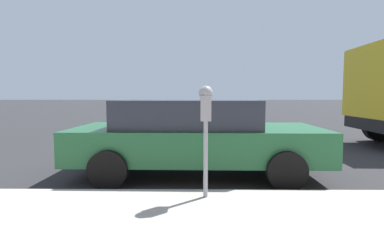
{
  "coord_description": "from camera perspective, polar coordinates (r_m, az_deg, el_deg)",
  "views": [
    {
      "loc": [
        -6.53,
        0.31,
        1.5
      ],
      "look_at": [
        -2.02,
        0.36,
        1.14
      ],
      "focal_mm": 28.0,
      "sensor_mm": 36.0,
      "label": 1
    }
  ],
  "objects": [
    {
      "name": "car_green",
      "position": [
        5.7,
        0.47,
        -2.85
      ],
      "size": [
        2.22,
        4.61,
        1.42
      ],
      "rotation": [
        0.0,
        0.0,
        3.13
      ],
      "color": "#1E5B33",
      "rests_on": "ground_plane"
    },
    {
      "name": "ground_plane",
      "position": [
        6.7,
        3.26,
        -8.33
      ],
      "size": [
        220.0,
        220.0,
        0.0
      ],
      "primitive_type": "plane",
      "color": "#2B2B2D"
    },
    {
      "name": "parking_meter",
      "position": [
        4.01,
        2.63,
        1.42
      ],
      "size": [
        0.21,
        0.19,
        1.51
      ],
      "color": "gray",
      "rests_on": "sidewalk"
    }
  ]
}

